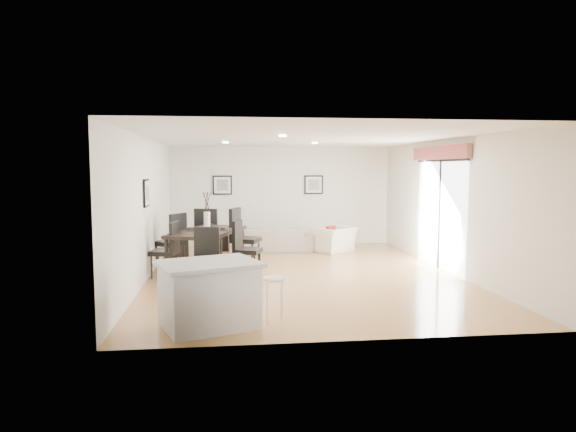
{
  "coord_description": "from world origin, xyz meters",
  "views": [
    {
      "loc": [
        -1.48,
        -9.99,
        2.12
      ],
      "look_at": [
        -0.24,
        0.4,
        1.13
      ],
      "focal_mm": 32.0,
      "sensor_mm": 36.0,
      "label": 1
    }
  ],
  "objects": [
    {
      "name": "table_lamp",
      "position": [
        -2.66,
        2.35,
        0.79
      ],
      "size": [
        0.2,
        0.2,
        0.38
      ],
      "color": "white",
      "rests_on": "side_table"
    },
    {
      "name": "ground",
      "position": [
        0.0,
        0.0,
        0.0
      ],
      "size": [
        8.0,
        8.0,
        0.0
      ],
      "primitive_type": "plane",
      "color": "#B17E48",
      "rests_on": "ground"
    },
    {
      "name": "sofa",
      "position": [
        -0.41,
        2.85,
        0.31
      ],
      "size": [
        2.13,
        0.9,
        0.61
      ],
      "primitive_type": "imported",
      "rotation": [
        0.0,
        0.0,
        3.18
      ],
      "color": "gray",
      "rests_on": "ground"
    },
    {
      "name": "dining_chair_wfar",
      "position": [
        -2.61,
        1.0,
        0.65
      ],
      "size": [
        0.72,
        0.72,
        1.16
      ],
      "rotation": [
        0.0,
        0.0,
        -2.13
      ],
      "color": "black",
      "rests_on": "ground"
    },
    {
      "name": "side_table",
      "position": [
        -2.66,
        2.35,
        0.27
      ],
      "size": [
        0.52,
        0.52,
        0.55
      ],
      "primitive_type": "cube",
      "rotation": [
        0.0,
        0.0,
        0.32
      ],
      "color": "black",
      "rests_on": "ground"
    },
    {
      "name": "dining_chair_head",
      "position": [
        -1.87,
        -0.71,
        0.58
      ],
      "size": [
        0.54,
        0.54,
        1.04
      ],
      "rotation": [
        0.0,
        0.0,
        -0.17
      ],
      "color": "black",
      "rests_on": "ground"
    },
    {
      "name": "courtyard",
      "position": [
        6.16,
        0.87,
        0.92
      ],
      "size": [
        6.0,
        6.0,
        2.0
      ],
      "color": "gray",
      "rests_on": "ground"
    },
    {
      "name": "courtyard_plant_b",
      "position": [
        5.51,
        1.31,
        0.3
      ],
      "size": [
        0.44,
        0.44,
        0.6
      ],
      "primitive_type": "imported",
      "rotation": [
        0.0,
        0.0,
        -0.37
      ],
      "color": "#334F22",
      "rests_on": "ground"
    },
    {
      "name": "dining_chair_efar",
      "position": [
        -1.18,
        1.1,
        0.7
      ],
      "size": [
        0.73,
        0.73,
        1.25
      ],
      "rotation": [
        0.0,
        0.0,
        1.19
      ],
      "color": "black",
      "rests_on": "ground"
    },
    {
      "name": "framed_print_left_wall",
      "position": [
        -2.97,
        -0.2,
        1.65
      ],
      "size": [
        0.04,
        0.52,
        0.52
      ],
      "rotation": [
        0.0,
        0.0,
        1.57
      ],
      "color": "black",
      "rests_on": "wall_left"
    },
    {
      "name": "wall_right",
      "position": [
        3.0,
        0.0,
        1.35
      ],
      "size": [
        0.04,
        8.0,
        2.7
      ],
      "primitive_type": "cube",
      "color": "silver",
      "rests_on": "ground"
    },
    {
      "name": "dining_table",
      "position": [
        -1.89,
        0.55,
        0.76
      ],
      "size": [
        1.66,
        2.25,
        0.84
      ],
      "rotation": [
        0.0,
        0.0,
        -0.36
      ],
      "color": "black",
      "rests_on": "ground"
    },
    {
      "name": "wall_left",
      "position": [
        -3.0,
        0.0,
        1.35
      ],
      "size": [
        0.04,
        8.0,
        2.7
      ],
      "primitive_type": "cube",
      "color": "silver",
      "rests_on": "ground"
    },
    {
      "name": "sliding_door",
      "position": [
        2.96,
        0.3,
        1.66
      ],
      "size": [
        0.12,
        2.7,
        2.57
      ],
      "color": "white",
      "rests_on": "wall_right"
    },
    {
      "name": "kitchen_island",
      "position": [
        -1.73,
        -3.23,
        0.45
      ],
      "size": [
        1.52,
        1.35,
        0.88
      ],
      "rotation": [
        0.0,
        0.0,
        0.36
      ],
      "color": "silver",
      "rests_on": "ground"
    },
    {
      "name": "cushion",
      "position": [
        1.1,
        2.53,
        0.51
      ],
      "size": [
        0.29,
        0.27,
        0.3
      ],
      "primitive_type": "cube",
      "rotation": [
        0.0,
        0.0,
        3.87
      ],
      "color": "maroon",
      "rests_on": "armchair"
    },
    {
      "name": "bar_stool",
      "position": [
        -0.86,
        -3.23,
        0.56
      ],
      "size": [
        0.3,
        0.3,
        0.65
      ],
      "color": "white",
      "rests_on": "ground"
    },
    {
      "name": "framed_print_back_left",
      "position": [
        -1.6,
        3.97,
        1.65
      ],
      "size": [
        0.52,
        0.04,
        0.52
      ],
      "color": "black",
      "rests_on": "wall_back"
    },
    {
      "name": "framed_print_back_right",
      "position": [
        0.9,
        3.97,
        1.65
      ],
      "size": [
        0.52,
        0.04,
        0.52
      ],
      "color": "black",
      "rests_on": "wall_back"
    },
    {
      "name": "vase",
      "position": [
        -1.89,
        0.55,
        1.17
      ],
      "size": [
        1.02,
        1.57,
        0.8
      ],
      "color": "white",
      "rests_on": "dining_table"
    },
    {
      "name": "dining_chair_wnear",
      "position": [
        -2.61,
        0.03,
        0.6
      ],
      "size": [
        0.57,
        0.57,
        1.08
      ],
      "rotation": [
        0.0,
        0.0,
        -1.77
      ],
      "color": "black",
      "rests_on": "ground"
    },
    {
      "name": "dining_chair_foot",
      "position": [
        -1.92,
        1.8,
        0.67
      ],
      "size": [
        0.68,
        0.68,
        1.2
      ],
      "rotation": [
        0.0,
        0.0,
        2.83
      ],
      "color": "black",
      "rests_on": "ground"
    },
    {
      "name": "wall_front",
      "position": [
        0.0,
        -4.0,
        1.35
      ],
      "size": [
        6.0,
        0.04,
        2.7
      ],
      "primitive_type": "cube",
      "color": "silver",
      "rests_on": "ground"
    },
    {
      "name": "dining_chair_enear",
      "position": [
        -1.17,
        0.08,
        0.6
      ],
      "size": [
        0.62,
        0.62,
        1.08
      ],
      "rotation": [
        0.0,
        0.0,
        1.24
      ],
      "color": "black",
      "rests_on": "ground"
    },
    {
      "name": "coffee_table",
      "position": [
        -1.35,
        3.38,
        0.21
      ],
      "size": [
        1.18,
        0.92,
        0.42
      ],
      "primitive_type": "cube",
      "rotation": [
        0.0,
        0.0,
        0.32
      ],
      "color": "black",
      "rests_on": "ground"
    },
    {
      "name": "wall_back",
      "position": [
        0.0,
        4.0,
        1.35
      ],
      "size": [
        6.0,
        0.04,
        2.7
      ],
      "primitive_type": "cube",
      "color": "silver",
      "rests_on": "ground"
    },
    {
      "name": "ceiling",
      "position": [
        0.0,
        0.0,
        2.7
      ],
      "size": [
        6.0,
        8.0,
        0.02
      ],
      "primitive_type": "cube",
      "color": "white",
      "rests_on": "wall_back"
    },
    {
      "name": "armchair",
      "position": [
        1.19,
        2.62,
        0.31
      ],
      "size": [
        1.28,
        1.26,
        0.63
      ],
      "primitive_type": "imported",
      "rotation": [
        0.0,
        0.0,
        3.8
      ],
      "color": "white",
      "rests_on": "ground"
    }
  ]
}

